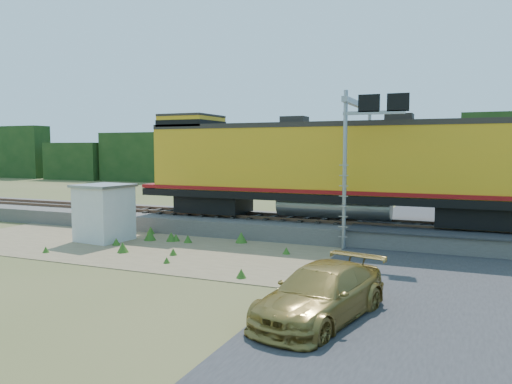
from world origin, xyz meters
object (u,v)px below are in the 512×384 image
at_px(car, 321,294).
at_px(shed, 104,212).
at_px(locomotive, 328,166).
at_px(signal_gantry, 363,132).

bearing_deg(car, shed, 164.34).
height_order(locomotive, car, locomotive).
bearing_deg(locomotive, signal_gantry, -19.79).
bearing_deg(signal_gantry, car, -84.09).
distance_m(shed, signal_gantry, 12.72).
distance_m(locomotive, signal_gantry, 2.51).
relative_size(locomotive, car, 4.23).
relative_size(signal_gantry, car, 1.42).
relative_size(shed, signal_gantry, 0.39).
xyz_separation_m(locomotive, signal_gantry, (1.83, -0.66, 1.60)).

